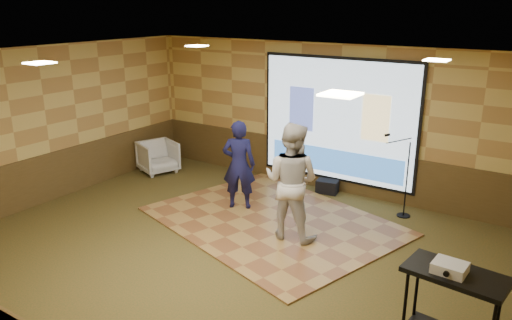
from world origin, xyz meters
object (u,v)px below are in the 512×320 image
Objects in this scene: dance_floor at (272,221)px; player_right at (291,181)px; av_table at (453,298)px; banquet_chair at (158,157)px; projector at (450,268)px; duffel_bag at (327,187)px; projector_screen at (337,122)px; player_left at (239,165)px; mic_stand at (403,190)px.

dance_floor is 2.13× the size of player_right.
av_table is 7.71m from banquet_chair.
projector reaches higher than banquet_chair.
projector is at bearing -50.60° from duffel_bag.
player_left is at bearing -121.02° from projector_screen.
mic_stand is 3.53× the size of duffel_bag.
dance_floor is 2.44m from mic_stand.
projector_screen reaches higher than banquet_chair.
projector_screen is at bearing -52.63° from banquet_chair.
projector_screen is 1.36m from duffel_bag.
av_table is at bearing -30.29° from dance_floor.
banquet_chair is 3.96m from duffel_bag.
dance_floor is 4.15m from projector.
projector is at bearing -91.55° from banquet_chair.
projector is 0.22× the size of mic_stand.
projector_screen is at bearing -86.54° from player_right.
projector reaches higher than duffel_bag.
duffel_bag is (0.20, 1.84, 0.12)m from dance_floor.
av_table is (3.47, -2.03, 0.76)m from dance_floor.
mic_stand reaches higher than duffel_bag.
banquet_chair is (-2.79, 0.73, -0.51)m from player_left.
banquet_chair is at bearing -164.81° from mic_stand.
player_right is 4.45m from banquet_chair.
dance_floor is 4.10m from av_table.
projector is at bearing -31.25° from dance_floor.
mic_stand is at bearing 117.37° from projector.
player_left is 4.86m from av_table.
mic_stand is 5.51m from banquet_chair.
player_left is 3.03m from mic_stand.
player_left is at bearing -83.24° from banquet_chair.
projector_screen is 7.71× the size of duffel_bag.
player_left is 1.11× the size of mic_stand.
projector is (3.15, -4.10, -0.34)m from projector_screen.
player_right reaches higher than av_table.
player_right is at bearing -80.27° from duffel_bag.
mic_stand is (-1.65, 3.57, -0.28)m from av_table.
player_right is at bearing -85.56° from banquet_chair.
projector_screen is 1.71× the size of player_right.
dance_floor is at bearing -82.65° from banquet_chair.
projector_screen reaches higher than duffel_bag.
av_table is 5.11m from duffel_bag.
av_table is at bearing 37.47° from projector.
projector reaches higher than dance_floor.
dance_floor is at bearing 140.98° from player_left.
player_left is 0.87× the size of player_right.
dance_floor is 1.20m from player_right.
projector_screen is 2.47m from player_right.
duffel_bag is at bearing -84.31° from player_right.
banquet_chair is at bearing 160.78° from projector.
av_table is at bearing -91.09° from banquet_chair.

